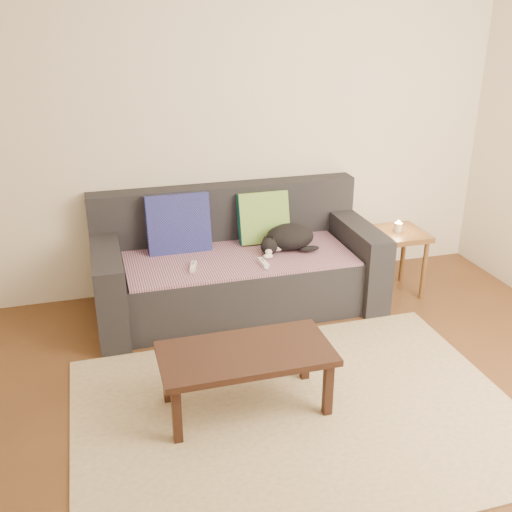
# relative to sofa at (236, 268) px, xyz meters

# --- Properties ---
(ground) EXTENTS (4.50, 4.50, 0.00)m
(ground) POSITION_rel_sofa_xyz_m (0.00, -1.57, -0.31)
(ground) COLOR brown
(ground) RESTS_ON ground
(back_wall) EXTENTS (4.50, 0.04, 2.60)m
(back_wall) POSITION_rel_sofa_xyz_m (0.00, 0.43, 0.99)
(back_wall) COLOR beige
(back_wall) RESTS_ON ground
(sofa) EXTENTS (2.10, 0.94, 0.87)m
(sofa) POSITION_rel_sofa_xyz_m (0.00, 0.00, 0.00)
(sofa) COLOR #232328
(sofa) RESTS_ON ground
(throw_blanket) EXTENTS (1.66, 0.74, 0.02)m
(throw_blanket) POSITION_rel_sofa_xyz_m (0.00, -0.09, 0.12)
(throw_blanket) COLOR #402749
(throw_blanket) RESTS_ON sofa
(cushion_navy) EXTENTS (0.47, 0.20, 0.48)m
(cushion_navy) POSITION_rel_sofa_xyz_m (-0.40, 0.17, 0.32)
(cushion_navy) COLOR navy
(cushion_navy) RESTS_ON throw_blanket
(cushion_green) EXTENTS (0.39, 0.19, 0.41)m
(cushion_green) POSITION_rel_sofa_xyz_m (0.26, 0.17, 0.32)
(cushion_green) COLOR #0D5551
(cushion_green) RESTS_ON throw_blanket
(cat) EXTENTS (0.47, 0.36, 0.19)m
(cat) POSITION_rel_sofa_xyz_m (0.39, -0.06, 0.22)
(cat) COLOR black
(cat) RESTS_ON throw_blanket
(wii_remote_a) EXTENTS (0.07, 0.15, 0.03)m
(wii_remote_a) POSITION_rel_sofa_xyz_m (-0.37, -0.22, 0.15)
(wii_remote_a) COLOR white
(wii_remote_a) RESTS_ON throw_blanket
(wii_remote_b) EXTENTS (0.04, 0.15, 0.03)m
(wii_remote_b) POSITION_rel_sofa_xyz_m (0.13, -0.29, 0.15)
(wii_remote_b) COLOR white
(wii_remote_b) RESTS_ON throw_blanket
(side_table) EXTENTS (0.42, 0.42, 0.52)m
(side_table) POSITION_rel_sofa_xyz_m (1.27, -0.14, 0.12)
(side_table) COLOR brown
(side_table) RESTS_ON ground
(candle) EXTENTS (0.06, 0.06, 0.09)m
(candle) POSITION_rel_sofa_xyz_m (1.27, -0.14, 0.25)
(candle) COLOR beige
(candle) RESTS_ON side_table
(rug) EXTENTS (2.50, 1.80, 0.01)m
(rug) POSITION_rel_sofa_xyz_m (0.00, -1.42, -0.30)
(rug) COLOR #C5B287
(rug) RESTS_ON ground
(coffee_table) EXTENTS (0.96, 0.48, 0.39)m
(coffee_table) POSITION_rel_sofa_xyz_m (-0.27, -1.28, 0.03)
(coffee_table) COLOR black
(coffee_table) RESTS_ON rug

